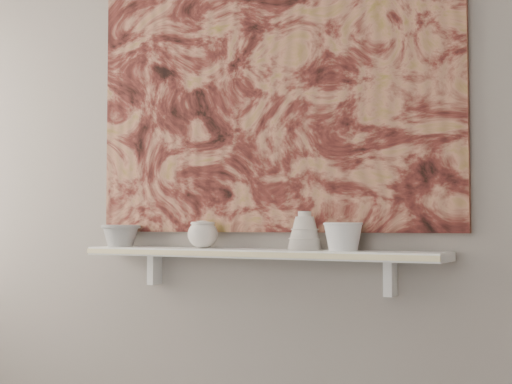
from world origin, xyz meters
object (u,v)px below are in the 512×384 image
Objects in this scene: shelf at (253,253)px; bowl_white at (343,236)px; bowl_grey at (121,235)px; bell_vessel at (305,231)px; painting at (263,84)px; cup_cream at (203,234)px.

bowl_white is (0.35, 0.00, 0.06)m from shelf.
bell_vessel reaches higher than bowl_grey.
bell_vessel is 0.14m from bowl_white.
painting is at bearing 7.50° from bowl_grey.
painting is at bearing 158.73° from bell_vessel.
shelf is at bearing 180.00° from bell_vessel.
bowl_white is (0.14, 0.00, -0.02)m from bell_vessel.
cup_cream is (-0.22, 0.00, 0.07)m from shelf.
bowl_grey is at bearing 180.00° from shelf.
bell_vessel is 1.01× the size of bowl_white.
shelf is 12.42× the size of cup_cream.
painting is 11.15× the size of bell_vessel.
painting is at bearing 90.00° from shelf.
painting is 0.60m from cup_cream.
painting reaches higher than bell_vessel.
cup_cream is at bearing 180.00° from bell_vessel.
bowl_white is at bearing 0.00° from bell_vessel.
cup_cream is (-0.22, -0.08, -0.56)m from painting.
cup_cream is at bearing 0.00° from bowl_grey.
bowl_grey is at bearing 180.00° from bell_vessel.
bell_vessel reaches higher than shelf.
bowl_white is (0.96, 0.00, 0.00)m from bowl_grey.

